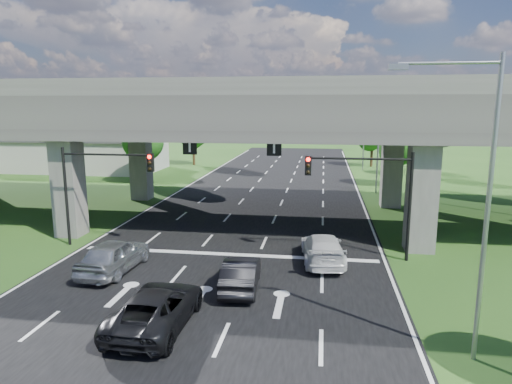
% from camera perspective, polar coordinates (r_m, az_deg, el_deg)
% --- Properties ---
extents(ground, '(160.00, 160.00, 0.00)m').
position_cam_1_polar(ground, '(23.24, -5.42, -10.54)').
color(ground, '#234917').
rests_on(ground, ground).
extents(road, '(18.00, 120.00, 0.03)m').
position_cam_1_polar(road, '(32.56, -1.24, -4.20)').
color(road, black).
rests_on(road, ground).
extents(overpass, '(80.00, 15.00, 10.00)m').
position_cam_1_polar(overpass, '(33.43, -0.71, 9.91)').
color(overpass, '#34322F').
rests_on(overpass, ground).
extents(warehouse, '(20.00, 10.00, 4.00)m').
position_cam_1_polar(warehouse, '(64.47, -20.75, 4.36)').
color(warehouse, '#9E9E99').
rests_on(warehouse, ground).
extents(signal_right, '(5.76, 0.54, 6.00)m').
position_cam_1_polar(signal_right, '(25.44, 14.01, 0.85)').
color(signal_right, black).
rests_on(signal_right, ground).
extents(signal_left, '(5.76, 0.54, 6.00)m').
position_cam_1_polar(signal_left, '(28.50, -19.11, 1.62)').
color(signal_left, black).
rests_on(signal_left, ground).
extents(streetlight_near, '(3.38, 0.25, 10.00)m').
position_cam_1_polar(streetlight_near, '(15.97, 25.81, 0.37)').
color(streetlight_near, gray).
rests_on(streetlight_near, ground).
extents(streetlight_far, '(3.38, 0.25, 10.00)m').
position_cam_1_polar(streetlight_far, '(45.34, 14.59, 7.17)').
color(streetlight_far, gray).
rests_on(streetlight_far, ground).
extents(streetlight_beyond, '(3.38, 0.25, 10.00)m').
position_cam_1_polar(streetlight_beyond, '(61.25, 13.02, 8.09)').
color(streetlight_beyond, gray).
rests_on(streetlight_beyond, ground).
extents(tree_left_near, '(4.50, 4.50, 7.80)m').
position_cam_1_polar(tree_left_near, '(50.92, -13.92, 6.40)').
color(tree_left_near, black).
rests_on(tree_left_near, ground).
extents(tree_left_mid, '(3.91, 3.90, 6.76)m').
position_cam_1_polar(tree_left_mid, '(59.49, -13.67, 6.38)').
color(tree_left_mid, black).
rests_on(tree_left_mid, ground).
extents(tree_left_far, '(4.80, 4.80, 8.32)m').
position_cam_1_polar(tree_left_far, '(65.68, -7.82, 7.82)').
color(tree_left_far, black).
rests_on(tree_left_far, ground).
extents(tree_right_near, '(4.20, 4.20, 7.28)m').
position_cam_1_polar(tree_right_near, '(49.78, 17.42, 5.76)').
color(tree_right_near, black).
rests_on(tree_right_near, ground).
extents(tree_right_mid, '(3.91, 3.90, 6.76)m').
position_cam_1_polar(tree_right_mid, '(58.17, 19.14, 6.00)').
color(tree_right_mid, black).
rests_on(tree_right_mid, ground).
extents(tree_right_far, '(4.50, 4.50, 7.80)m').
position_cam_1_polar(tree_right_far, '(65.46, 14.42, 7.29)').
color(tree_right_far, black).
rests_on(tree_right_far, ground).
extents(car_silver, '(2.30, 5.14, 1.71)m').
position_cam_1_polar(car_silver, '(24.60, -17.34, -7.59)').
color(car_silver, '#AFB2B7').
rests_on(car_silver, road).
extents(car_dark, '(1.86, 4.56, 1.47)m').
position_cam_1_polar(car_dark, '(21.48, -1.87, -10.14)').
color(car_dark, black).
rests_on(car_dark, road).
extents(car_white, '(2.67, 5.45, 1.53)m').
position_cam_1_polar(car_white, '(25.19, 8.32, -6.99)').
color(car_white, silver).
rests_on(car_white, road).
extents(car_trailing, '(2.64, 5.53, 1.52)m').
position_cam_1_polar(car_trailing, '(18.44, -12.33, -13.97)').
color(car_trailing, black).
rests_on(car_trailing, road).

